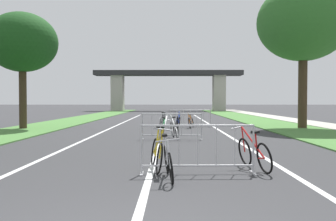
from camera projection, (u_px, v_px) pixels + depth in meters
grass_verge_left at (78, 120)px, 29.96m from camera, size 3.44×64.08×0.05m
grass_verge_right at (253, 120)px, 29.83m from camera, size 3.44×64.08×0.05m
sidewalk_path_right at (288, 119)px, 29.81m from camera, size 2.18×64.08×0.08m
lane_stripe_center at (164, 126)px, 22.22m from camera, size 0.14×37.07×0.01m
lane_stripe_right_lane at (213, 126)px, 22.19m from camera, size 0.14×37.07×0.01m
lane_stripe_left_lane at (115, 126)px, 22.25m from camera, size 0.14×37.07×0.01m
overpass_bridge at (168, 83)px, 56.52m from camera, size 22.74×3.19×6.22m
tree_left_oak_near at (22, 43)px, 19.89m from camera, size 3.80×3.80×6.37m
tree_right_pine_far at (303, 23)px, 20.34m from camera, size 5.10×5.10×8.12m
crowd_barrier_nearest at (198, 149)px, 7.73m from camera, size 2.45×0.51×1.05m
crowd_barrier_second at (172, 127)px, 14.63m from camera, size 2.45×0.55×1.05m
crowd_barrier_third at (190, 118)px, 21.52m from camera, size 2.45×0.54×1.05m
bicycle_white_0 at (174, 129)px, 15.13m from camera, size 0.65×1.64×1.00m
bicycle_green_1 at (162, 132)px, 14.16m from camera, size 0.47×1.64×0.94m
bicycle_black_2 at (163, 122)px, 20.95m from camera, size 0.52×1.60×0.96m
bicycle_silver_3 at (168, 161)px, 7.27m from camera, size 0.45×1.64×0.88m
bicycle_orange_4 at (191, 122)px, 20.97m from camera, size 0.67×1.57×0.94m
bicycle_blue_5 at (178, 121)px, 21.06m from camera, size 0.53×1.65×1.00m
bicycle_yellow_6 at (157, 153)px, 8.19m from camera, size 0.56×1.68×0.99m
bicycle_red_7 at (254, 153)px, 8.20m from camera, size 0.72×1.67×1.00m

